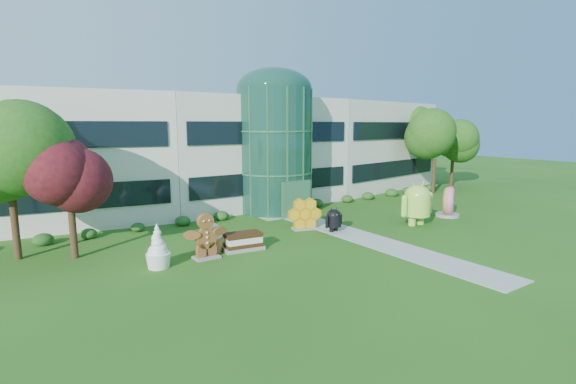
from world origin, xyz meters
TOP-DOWN VIEW (x-y plane):
  - ground at (0.00, 0.00)m, footprint 140.00×140.00m
  - building at (0.00, 18.00)m, footprint 46.00×15.00m
  - atrium at (0.00, 12.00)m, footprint 6.00×6.00m
  - walkway at (0.00, 2.00)m, footprint 2.40×20.00m
  - tree_red at (-15.50, 7.50)m, footprint 4.00×4.00m
  - trees_backdrop at (0.00, 13.00)m, footprint 52.00×8.00m
  - android_green at (5.56, 2.10)m, footprint 3.13×2.22m
  - android_black at (-0.54, 3.92)m, footprint 1.69×1.24m
  - donut at (9.79, 2.55)m, footprint 2.50×2.11m
  - gingerbread at (-9.71, 3.56)m, footprint 2.67×1.07m
  - ice_cream_sandwich at (-7.39, 3.76)m, footprint 2.40×1.42m
  - honeycomb at (-1.74, 5.53)m, footprint 2.62×1.56m
  - froyo at (-12.28, 3.50)m, footprint 1.43×1.43m
  - cupcake at (-9.10, 4.31)m, footprint 1.85×1.85m

SIDE VIEW (x-z plane):
  - ground at x=0.00m, z-range 0.00..0.00m
  - walkway at x=0.00m, z-range 0.00..0.04m
  - ice_cream_sandwich at x=-7.39m, z-range 0.00..1.01m
  - cupcake at x=-9.10m, z-range 0.00..1.70m
  - android_black at x=-0.54m, z-range 0.00..1.79m
  - honeycomb at x=-1.74m, z-range 0.00..1.94m
  - froyo at x=-12.28m, z-range 0.00..2.21m
  - donut at x=9.79m, z-range 0.00..2.36m
  - gingerbread at x=-9.71m, z-range 0.00..2.45m
  - android_green at x=5.56m, z-range 0.00..3.37m
  - tree_red at x=-15.50m, z-range 0.00..6.00m
  - trees_backdrop at x=0.00m, z-range 0.00..8.40m
  - building at x=0.00m, z-range 0.00..9.30m
  - atrium at x=0.00m, z-range 0.00..9.80m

